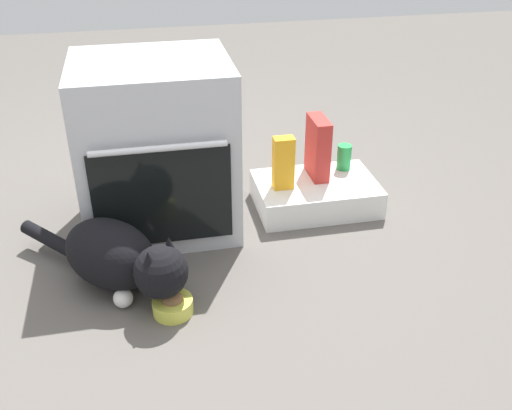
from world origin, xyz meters
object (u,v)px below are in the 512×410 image
at_px(oven, 157,147).
at_px(juice_carton, 283,163).
at_px(cat, 120,258).
at_px(soda_can, 344,157).
at_px(pantry_cabinet, 316,194).
at_px(food_bowl, 173,305).
at_px(cereal_box, 318,148).

height_order(oven, juice_carton, oven).
relative_size(cat, soda_can, 5.32).
xyz_separation_m(oven, soda_can, (0.87, 0.10, -0.18)).
distance_m(pantry_cabinet, cat, 0.99).
height_order(oven, soda_can, oven).
xyz_separation_m(pantry_cabinet, cat, (-0.88, -0.45, 0.08)).
xyz_separation_m(food_bowl, soda_can, (0.87, 0.72, 0.15)).
height_order(pantry_cabinet, food_bowl, pantry_cabinet).
bearing_deg(food_bowl, cereal_box, 43.21).
relative_size(pantry_cabinet, juice_carton, 2.28).
xyz_separation_m(pantry_cabinet, juice_carton, (-0.16, -0.02, 0.18)).
bearing_deg(pantry_cabinet, cat, -152.79).
xyz_separation_m(oven, food_bowl, (-0.01, -0.62, -0.33)).
height_order(food_bowl, cat, cat).
distance_m(oven, soda_can, 0.89).
distance_m(oven, cereal_box, 0.73).
bearing_deg(cereal_box, pantry_cabinet, -107.09).
relative_size(pantry_cabinet, cat, 0.86).
bearing_deg(soda_can, food_bowl, -140.34).
xyz_separation_m(food_bowl, cat, (-0.17, 0.17, 0.11)).
bearing_deg(cereal_box, soda_can, 15.22).
height_order(pantry_cabinet, cereal_box, cereal_box).
height_order(cat, cereal_box, cereal_box).
distance_m(cereal_box, soda_can, 0.17).
bearing_deg(soda_can, juice_carton, -159.41).
distance_m(food_bowl, cat, 0.26).
bearing_deg(oven, pantry_cabinet, -0.09).
distance_m(oven, food_bowl, 0.70).
xyz_separation_m(juice_carton, cereal_box, (0.18, 0.08, 0.02)).
distance_m(oven, juice_carton, 0.55).
height_order(cat, juice_carton, juice_carton).
bearing_deg(oven, cat, -111.45).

